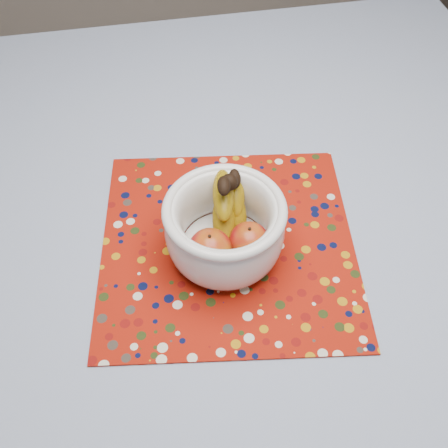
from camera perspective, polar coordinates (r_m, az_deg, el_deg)
name	(u,v)px	position (r m, az deg, el deg)	size (l,w,h in m)	color
table	(255,228)	(1.05, 3.36, -0.40)	(1.20, 1.20, 0.75)	brown
tablecloth	(257,201)	(0.99, 3.58, 2.55)	(1.32, 1.32, 0.01)	slate
placemat	(228,243)	(0.91, 0.43, -2.12)	(0.44, 0.44, 0.00)	maroon
fruit_bowl	(226,224)	(0.85, 0.25, -0.02)	(0.20, 0.20, 0.16)	white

